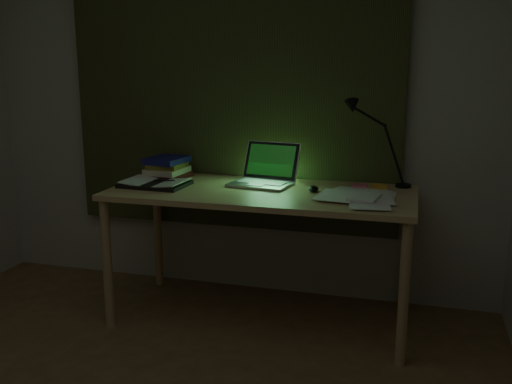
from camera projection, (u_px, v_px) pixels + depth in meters
wall_back at (233, 107)px, 3.75m from camera, size 3.50×0.00×2.50m
curtain at (231, 76)px, 3.67m from camera, size 2.20×0.06×2.00m
desk at (261, 256)px, 3.41m from camera, size 1.76×0.77×0.81m
laptop at (260, 165)px, 3.42m from camera, size 0.42×0.45×0.26m
open_textbook at (155, 183)px, 3.43m from camera, size 0.40×0.29×0.03m
book_stack at (168, 167)px, 3.67m from camera, size 0.24×0.28×0.14m
loose_papers at (355, 197)px, 3.11m from camera, size 0.43×0.44×0.02m
mouse at (313, 189)px, 3.28m from camera, size 0.08×0.10×0.03m
sticky_yellow at (379, 186)px, 3.39m from camera, size 0.10×0.10×0.02m
sticky_pink at (360, 186)px, 3.39m from camera, size 0.08×0.08×0.02m
desk_lamp at (405, 146)px, 3.35m from camera, size 0.37×0.31×0.50m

